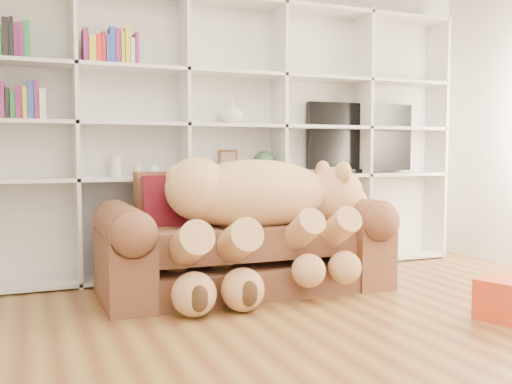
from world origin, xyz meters
name	(u,v)px	position (x,y,z in m)	size (l,w,h in m)	color
floor	(385,358)	(0.00, 0.00, 0.00)	(5.00, 5.00, 0.00)	brown
wall_back	(226,121)	(0.00, 2.50, 1.35)	(5.00, 0.02, 2.70)	silver
bookshelf	(205,125)	(-0.24, 2.36, 1.31)	(4.43, 0.35, 2.40)	silver
sofa	(244,245)	(-0.14, 1.68, 0.35)	(2.18, 0.94, 0.91)	brown
teddy_bear	(261,208)	(-0.07, 1.50, 0.65)	(1.78, 0.93, 1.03)	#DFB56F
throw_pillow	(170,204)	(-0.68, 1.83, 0.67)	(0.42, 0.14, 0.42)	#560E13
gift_box	(506,299)	(1.13, 0.29, 0.13)	(0.32, 0.30, 0.26)	red
tv	(360,139)	(1.33, 2.35, 1.20)	(1.14, 0.18, 0.67)	black
picture_frame	(228,162)	(-0.05, 2.30, 0.98)	(0.17, 0.03, 0.21)	#51351B
green_vase	(264,163)	(0.30, 2.30, 0.97)	(0.21, 0.21, 0.21)	#2A5236
figurine_tall	(115,166)	(-1.02, 2.30, 0.95)	(0.09, 0.09, 0.17)	beige
figurine_short	(138,170)	(-0.84, 2.30, 0.92)	(0.06, 0.06, 0.11)	beige
snow_globe	(154,170)	(-0.71, 2.30, 0.92)	(0.10, 0.10, 0.10)	silver
shelf_vase	(232,112)	(-0.01, 2.30, 1.42)	(0.20, 0.20, 0.21)	beige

